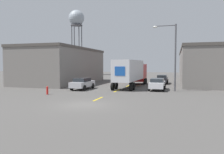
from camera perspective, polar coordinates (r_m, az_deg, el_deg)
name	(u,v)px	position (r m, az deg, el deg)	size (l,w,h in m)	color
ground_plane	(85,105)	(17.81, -7.14, -7.21)	(160.00, 160.00, 0.00)	#4C4947
road_centerline	(117,91)	(26.95, 1.20, -3.64)	(0.20, 15.79, 0.01)	gold
warehouse_left	(63,66)	(39.83, -12.78, 2.93)	(9.37, 18.24, 6.16)	slate
warehouse_right	(216,66)	(44.61, 25.47, 2.66)	(12.64, 28.57, 6.06)	slate
semi_truck	(132,71)	(32.10, 5.20, 1.50)	(3.08, 12.59, 3.85)	#B21919
parked_car_left_far	(83,83)	(28.85, -7.71, -1.63)	(1.96, 4.61, 1.49)	#B2B2B7
parked_car_right_far	(162,79)	(38.31, 12.96, -0.50)	(1.96, 4.61, 1.49)	black
parked_car_right_mid	(157,84)	(28.37, 11.75, -1.75)	(1.96, 4.61, 1.49)	silver
water_tower	(77,19)	(72.42, -9.25, 14.61)	(4.91, 4.91, 20.52)	#47474C
street_lamp	(173,52)	(27.57, 15.53, 6.24)	(2.82, 0.32, 8.11)	#4C4C51
fire_hydrant	(47,90)	(24.68, -16.54, -3.37)	(0.22, 0.22, 0.89)	red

